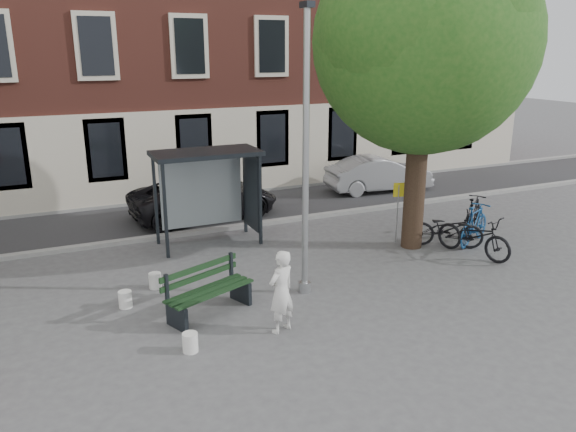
# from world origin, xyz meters

# --- Properties ---
(ground) EXTENTS (90.00, 90.00, 0.00)m
(ground) POSITION_xyz_m (0.00, 0.00, 0.00)
(ground) COLOR #4C4C4F
(ground) RESTS_ON ground
(road) EXTENTS (40.00, 4.00, 0.01)m
(road) POSITION_xyz_m (0.00, 7.00, 0.01)
(road) COLOR #28282B
(road) RESTS_ON ground
(curb_near) EXTENTS (40.00, 0.25, 0.12)m
(curb_near) POSITION_xyz_m (0.00, 5.00, 0.06)
(curb_near) COLOR gray
(curb_near) RESTS_ON ground
(curb_far) EXTENTS (40.00, 0.25, 0.12)m
(curb_far) POSITION_xyz_m (0.00, 9.00, 0.06)
(curb_far) COLOR gray
(curb_far) RESTS_ON ground
(building_row) EXTENTS (30.00, 8.00, 14.00)m
(building_row) POSITION_xyz_m (0.00, 13.00, 7.00)
(building_row) COLOR brown
(building_row) RESTS_ON ground
(lamppost) EXTENTS (0.28, 0.35, 6.11)m
(lamppost) POSITION_xyz_m (0.00, 0.00, 2.78)
(lamppost) COLOR #9EA0A3
(lamppost) RESTS_ON ground
(tree_right) EXTENTS (5.76, 5.60, 8.20)m
(tree_right) POSITION_xyz_m (4.01, 1.38, 5.62)
(tree_right) COLOR black
(tree_right) RESTS_ON ground
(bus_shelter) EXTENTS (2.85, 1.45, 2.62)m
(bus_shelter) POSITION_xyz_m (-0.61, 4.11, 1.92)
(bus_shelter) COLOR #1E2328
(bus_shelter) RESTS_ON ground
(painter) EXTENTS (0.70, 0.59, 1.64)m
(painter) POSITION_xyz_m (-1.20, -1.44, 0.82)
(painter) COLOR silver
(painter) RESTS_ON ground
(bench) EXTENTS (2.02, 1.29, 1.00)m
(bench) POSITION_xyz_m (-2.26, -0.13, 0.46)
(bench) COLOR #1E2328
(bench) RESTS_ON ground
(bike_a) EXTENTS (1.98, 1.72, 1.03)m
(bike_a) POSITION_xyz_m (4.84, 1.10, 0.52)
(bike_a) COLOR black
(bike_a) RESTS_ON ground
(bike_b) EXTENTS (1.90, 1.33, 1.12)m
(bike_b) POSITION_xyz_m (5.72, 0.99, 0.56)
(bike_b) COLOR navy
(bike_b) RESTS_ON ground
(bike_c) EXTENTS (1.33, 2.24, 1.11)m
(bike_c) POSITION_xyz_m (5.04, 0.25, 0.56)
(bike_c) COLOR black
(bike_c) RESTS_ON ground
(bike_d) EXTENTS (1.74, 1.38, 1.06)m
(bike_d) POSITION_xyz_m (6.50, 1.91, 0.53)
(bike_d) COLOR black
(bike_d) RESTS_ON ground
(car_dark) EXTENTS (4.89, 2.54, 1.31)m
(car_dark) POSITION_xyz_m (-0.37, 6.58, 0.66)
(car_dark) COLOR black
(car_dark) RESTS_ON ground
(car_silver) EXTENTS (4.15, 1.84, 1.32)m
(car_silver) POSITION_xyz_m (6.65, 7.20, 0.66)
(car_silver) COLOR #96989D
(car_silver) RESTS_ON ground
(bucket_a) EXTENTS (0.34, 0.34, 0.36)m
(bucket_a) POSITION_xyz_m (-3.00, -1.47, 0.18)
(bucket_a) COLOR white
(bucket_a) RESTS_ON ground
(bucket_b) EXTENTS (0.28, 0.28, 0.36)m
(bucket_b) POSITION_xyz_m (-3.00, 1.59, 0.18)
(bucket_b) COLOR silver
(bucket_b) RESTS_ON ground
(bucket_c) EXTENTS (0.34, 0.34, 0.36)m
(bucket_c) POSITION_xyz_m (-3.77, 0.86, 0.18)
(bucket_c) COLOR white
(bucket_c) RESTS_ON ground
(notice_sign) EXTENTS (0.29, 0.10, 1.72)m
(notice_sign) POSITION_xyz_m (3.81, 1.95, 1.21)
(notice_sign) COLOR #9EA0A3
(notice_sign) RESTS_ON ground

